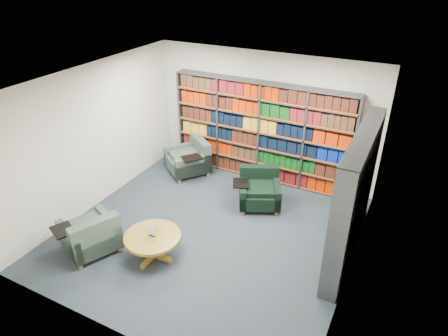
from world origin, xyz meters
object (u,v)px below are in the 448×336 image
at_px(chair_teal_left, 191,159).
at_px(coffee_table, 153,240).
at_px(chair_teal_front, 92,237).
at_px(chair_green_right, 259,190).

bearing_deg(chair_teal_left, coffee_table, -70.85).
xyz_separation_m(chair_teal_left, chair_teal_front, (-0.02, -3.20, -0.01)).
height_order(chair_green_right, coffee_table, chair_green_right).
relative_size(chair_green_right, coffee_table, 1.15).
bearing_deg(coffee_table, chair_teal_left, 109.15).
xyz_separation_m(chair_green_right, coffee_table, (-0.94, -2.33, 0.06)).
bearing_deg(coffee_table, chair_teal_front, -160.72).
height_order(chair_teal_left, chair_teal_front, chair_teal_left).
distance_m(chair_green_right, coffee_table, 2.51).
relative_size(chair_teal_left, chair_green_right, 1.11).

